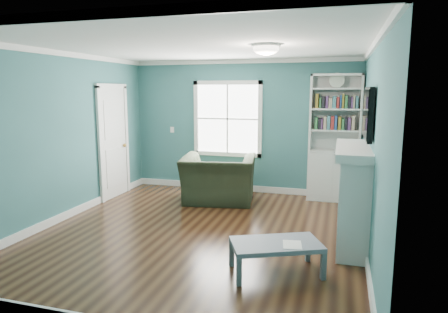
# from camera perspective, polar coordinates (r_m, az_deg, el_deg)

# --- Properties ---
(floor) EXTENTS (5.00, 5.00, 0.00)m
(floor) POSITION_cam_1_polar(r_m,az_deg,el_deg) (5.85, -3.45, -10.70)
(floor) COLOR black
(floor) RESTS_ON ground
(room_walls) EXTENTS (5.00, 5.00, 5.00)m
(room_walls) POSITION_cam_1_polar(r_m,az_deg,el_deg) (5.51, -3.61, 4.95)
(room_walls) COLOR #326466
(room_walls) RESTS_ON ground
(trim) EXTENTS (4.50, 5.00, 2.60)m
(trim) POSITION_cam_1_polar(r_m,az_deg,el_deg) (5.54, -3.58, 1.39)
(trim) COLOR white
(trim) RESTS_ON ground
(window) EXTENTS (1.40, 0.06, 1.50)m
(window) POSITION_cam_1_polar(r_m,az_deg,el_deg) (7.97, 0.50, 5.40)
(window) COLOR white
(window) RESTS_ON room_walls
(bookshelf) EXTENTS (0.90, 0.35, 2.31)m
(bookshelf) POSITION_cam_1_polar(r_m,az_deg,el_deg) (7.54, 15.41, 0.80)
(bookshelf) COLOR silver
(bookshelf) RESTS_ON ground
(fireplace) EXTENTS (0.44, 1.58, 1.30)m
(fireplace) POSITION_cam_1_polar(r_m,az_deg,el_deg) (5.53, 18.03, -5.42)
(fireplace) COLOR black
(fireplace) RESTS_ON ground
(tv) EXTENTS (0.06, 1.10, 0.65)m
(tv) POSITION_cam_1_polar(r_m,az_deg,el_deg) (5.37, 19.91, 5.83)
(tv) COLOR black
(tv) RESTS_ON fireplace
(door) EXTENTS (0.12, 0.98, 2.17)m
(door) POSITION_cam_1_polar(r_m,az_deg,el_deg) (7.79, -15.50, 2.18)
(door) COLOR silver
(door) RESTS_ON ground
(ceiling_fixture) EXTENTS (0.38, 0.38, 0.15)m
(ceiling_fixture) POSITION_cam_1_polar(r_m,az_deg,el_deg) (5.37, 6.04, 15.13)
(ceiling_fixture) COLOR white
(ceiling_fixture) RESTS_ON room_walls
(light_switch) EXTENTS (0.08, 0.01, 0.12)m
(light_switch) POSITION_cam_1_polar(r_m,az_deg,el_deg) (8.40, -7.42, 3.82)
(light_switch) COLOR white
(light_switch) RESTS_ON room_walls
(recliner) EXTENTS (1.41, 1.04, 1.12)m
(recliner) POSITION_cam_1_polar(r_m,az_deg,el_deg) (7.22, -0.79, -2.14)
(recliner) COLOR black
(recliner) RESTS_ON ground
(coffee_table) EXTENTS (1.11, 0.89, 0.35)m
(coffee_table) POSITION_cam_1_polar(r_m,az_deg,el_deg) (4.56, 7.45, -12.58)
(coffee_table) COLOR #4F575F
(coffee_table) RESTS_ON ground
(paper_sheet) EXTENTS (0.24, 0.28, 0.00)m
(paper_sheet) POSITION_cam_1_polar(r_m,az_deg,el_deg) (4.50, 9.73, -12.29)
(paper_sheet) COLOR white
(paper_sheet) RESTS_ON coffee_table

